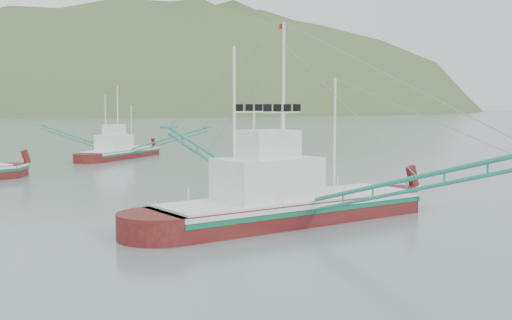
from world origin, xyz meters
TOP-DOWN VIEW (x-y plane):
  - ground at (0.00, 0.00)m, footprint 1200.00×1200.00m
  - main_boat at (-1.44, 0.98)m, footprint 16.94×30.56m
  - bg_boat_far at (9.24, 47.79)m, footprint 17.15×22.18m
  - headland_right at (240.00, 430.00)m, footprint 684.00×432.00m

SIDE VIEW (x-z plane):
  - ground at x=0.00m, z-range 0.00..0.00m
  - headland_right at x=240.00m, z-range -153.00..153.00m
  - main_boat at x=-1.44m, z-range -4.41..7.95m
  - bg_boat_far at x=9.24m, z-range -2.85..7.04m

